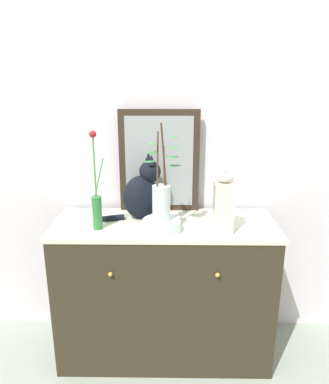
# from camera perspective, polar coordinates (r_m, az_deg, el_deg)

# --- Properties ---
(ground_plane) EXTENTS (6.00, 6.00, 0.00)m
(ground_plane) POSITION_cam_1_polar(r_m,az_deg,el_deg) (2.52, -0.00, -23.12)
(ground_plane) COLOR gray
(wall_back) EXTENTS (4.40, 0.08, 2.60)m
(wall_back) POSITION_cam_1_polar(r_m,az_deg,el_deg) (2.26, 0.11, 8.73)
(wall_back) COLOR silver
(wall_back) RESTS_ON ground_plane
(sideboard) EXTENTS (1.25, 0.49, 0.86)m
(sideboard) POSITION_cam_1_polar(r_m,az_deg,el_deg) (2.27, -0.00, -14.83)
(sideboard) COLOR #2E281B
(sideboard) RESTS_ON ground_plane
(mirror_leaning) EXTENTS (0.47, 0.03, 0.61)m
(mirror_leaning) POSITION_cam_1_polar(r_m,az_deg,el_deg) (2.19, -0.82, 4.74)
(mirror_leaning) COLOR #2F2319
(mirror_leaning) RESTS_ON sideboard
(cat_sitting) EXTENTS (0.38, 0.21, 0.37)m
(cat_sitting) POSITION_cam_1_polar(r_m,az_deg,el_deg) (2.10, -3.46, 0.02)
(cat_sitting) COLOR black
(cat_sitting) RESTS_ON sideboard
(vase_slim_green) EXTENTS (0.07, 0.05, 0.53)m
(vase_slim_green) POSITION_cam_1_polar(r_m,az_deg,el_deg) (1.98, -10.42, -1.91)
(vase_slim_green) COLOR #2B7135
(vase_slim_green) RESTS_ON sideboard
(bowl_porcelain) EXTENTS (0.20, 0.20, 0.06)m
(bowl_porcelain) POSITION_cam_1_polar(r_m,az_deg,el_deg) (1.95, -0.49, -5.20)
(bowl_porcelain) COLOR white
(bowl_porcelain) RESTS_ON sideboard
(vase_glass_clear) EXTENTS (0.20, 0.13, 0.51)m
(vase_glass_clear) POSITION_cam_1_polar(r_m,az_deg,el_deg) (1.90, -0.45, -0.99)
(vase_glass_clear) COLOR silver
(vase_glass_clear) RESTS_ON bowl_porcelain
(jar_lidded_porcelain) EXTENTS (0.10, 0.10, 0.35)m
(jar_lidded_porcelain) POSITION_cam_1_polar(r_m,az_deg,el_deg) (1.93, 9.09, -1.69)
(jar_lidded_porcelain) COLOR silver
(jar_lidded_porcelain) RESTS_ON sideboard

